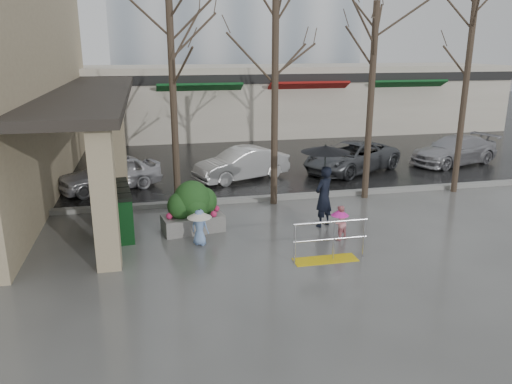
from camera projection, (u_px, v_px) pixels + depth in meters
name	position (u px, v px, depth m)	size (l,w,h in m)	color
ground	(263.00, 246.00, 13.24)	(120.00, 120.00, 0.00)	#51514F
street_asphalt	(190.00, 124.00, 33.87)	(120.00, 36.00, 0.01)	black
curb	(237.00, 200.00, 16.97)	(120.00, 0.30, 0.15)	gray
canopy_slab	(91.00, 87.00, 18.74)	(2.80, 18.00, 0.25)	#2D2823
pillar_front	(104.00, 198.00, 11.48)	(0.55, 0.55, 3.50)	tan
pillar_back	(117.00, 145.00, 17.58)	(0.55, 0.55, 3.50)	tan
storefront_row	(228.00, 100.00, 29.93)	(34.00, 6.74, 4.00)	beige
handrail	(328.00, 246.00, 12.29)	(1.90, 0.50, 1.03)	yellow
tree_west	(171.00, 47.00, 14.78)	(3.20, 3.20, 6.80)	#382B21
tree_midwest	(275.00, 42.00, 15.40)	(3.20, 3.20, 7.00)	#382B21
tree_mideast	(374.00, 54.00, 16.18)	(3.20, 3.20, 6.50)	#382B21
tree_east	(471.00, 38.00, 16.75)	(3.20, 3.20, 7.20)	#382B21
woman	(324.00, 177.00, 14.34)	(1.42, 1.42, 2.45)	black
child_pink	(340.00, 221.00, 13.57)	(0.58, 0.52, 0.97)	pink
child_blue	(200.00, 223.00, 13.19)	(0.66, 0.66, 0.99)	#7A9FDA
planter	(193.00, 207.00, 14.16)	(1.82, 1.13, 1.49)	slate
news_boxes	(121.00, 210.00, 14.14)	(0.75, 2.38, 1.30)	#0C3814
car_a	(110.00, 173.00, 18.29)	(1.49, 3.70, 1.26)	silver
car_b	(242.00, 164.00, 19.73)	(1.33, 3.82, 1.26)	silver
car_c	(351.00, 157.00, 20.98)	(2.09, 4.53, 1.26)	#505257
car_d	(454.00, 150.00, 22.36)	(1.77, 4.34, 1.26)	#A9A8AD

